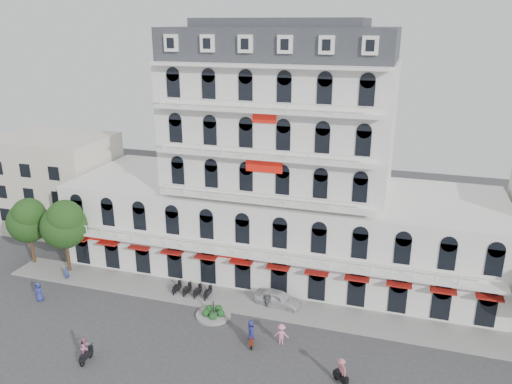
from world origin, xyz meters
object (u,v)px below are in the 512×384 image
object	(u,v)px
parked_car	(278,298)
rider_southwest	(85,349)
rider_center	(341,371)
rider_east	(251,333)

from	to	relation	value
parked_car	rider_southwest	xyz separation A→B (m)	(-12.32, -12.44, 0.39)
parked_car	rider_center	world-z (taller)	rider_center
parked_car	rider_southwest	distance (m)	17.51
rider_east	rider_center	world-z (taller)	rider_east
rider_center	rider_southwest	bearing A→B (deg)	-124.75
rider_southwest	rider_east	xyz separation A→B (m)	(11.76, 5.89, 0.04)
parked_car	rider_center	xyz separation A→B (m)	(7.18, -9.05, 0.39)
parked_car	rider_southwest	size ratio (longest dim) A/B	2.00
rider_southwest	rider_east	size ratio (longest dim) A/B	0.95
rider_southwest	rider_east	world-z (taller)	rider_east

